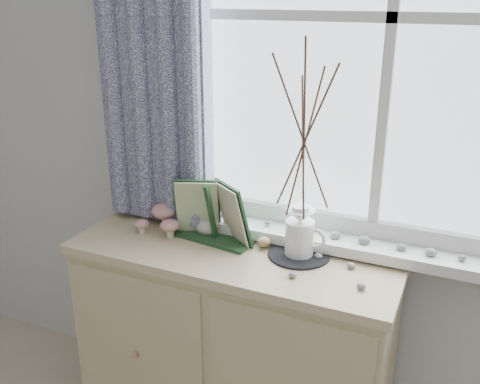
{
  "coord_description": "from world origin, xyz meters",
  "views": [
    {
      "loc": [
        0.58,
        0.19,
        1.73
      ],
      "look_at": [
        -0.1,
        1.7,
        1.1
      ],
      "focal_mm": 40.0,
      "sensor_mm": 36.0,
      "label": 1
    }
  ],
  "objects_px": {
    "twig_pitcher": "(304,134)",
    "botanical_book": "(209,214)",
    "toadstool_cluster": "(164,216)",
    "sideboard": "(233,348)"
  },
  "relations": [
    {
      "from": "twig_pitcher",
      "to": "botanical_book",
      "type": "bearing_deg",
      "value": -170.19
    },
    {
      "from": "toadstool_cluster",
      "to": "twig_pitcher",
      "type": "height_order",
      "value": "twig_pitcher"
    },
    {
      "from": "toadstool_cluster",
      "to": "twig_pitcher",
      "type": "bearing_deg",
      "value": 1.12
    },
    {
      "from": "botanical_book",
      "to": "twig_pitcher",
      "type": "distance_m",
      "value": 0.46
    },
    {
      "from": "botanical_book",
      "to": "toadstool_cluster",
      "type": "distance_m",
      "value": 0.23
    },
    {
      "from": "sideboard",
      "to": "botanical_book",
      "type": "distance_m",
      "value": 0.55
    },
    {
      "from": "sideboard",
      "to": "toadstool_cluster",
      "type": "xyz_separation_m",
      "value": [
        -0.32,
        0.05,
        0.48
      ]
    },
    {
      "from": "botanical_book",
      "to": "twig_pitcher",
      "type": "relative_size",
      "value": 0.45
    },
    {
      "from": "sideboard",
      "to": "twig_pitcher",
      "type": "bearing_deg",
      "value": 15.28
    },
    {
      "from": "sideboard",
      "to": "toadstool_cluster",
      "type": "relative_size",
      "value": 6.41
    }
  ]
}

